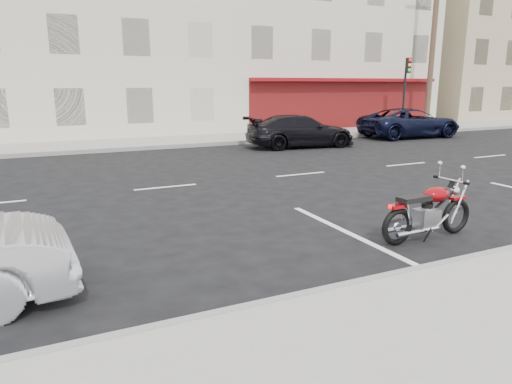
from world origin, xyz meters
The scene contains 13 objects.
ground centered at (0.00, 0.00, 0.00)m, with size 120.00×120.00×0.00m, color black.
sidewalk_far centered at (-5.00, 8.70, 0.07)m, with size 80.00×3.40×0.15m, color gray.
curb_near centered at (-5.00, -7.00, 0.08)m, with size 80.00×0.12×0.16m, color gray.
curb_far centered at (-5.00, 7.00, 0.08)m, with size 80.00×0.12×0.16m, color gray.
bldg_cream centered at (-2.00, 16.30, 5.75)m, with size 12.00×12.00×11.50m, color beige.
bldg_corner centered at (11.00, 16.30, 6.25)m, with size 14.00×12.00×12.50m, color beige.
bldg_far_east centered at (26.00, 16.30, 5.50)m, with size 12.00×12.00×11.00m, color tan.
utility_pole centered at (15.50, 8.60, 4.74)m, with size 1.80×0.30×9.00m.
traffic_light centered at (13.50, 8.33, 2.56)m, with size 0.26×0.30×3.80m.
fire_hydrant centered at (12.00, 8.50, 0.53)m, with size 0.20×0.20×0.72m.
motorcycle centered at (1.72, -5.81, 0.45)m, with size 1.99×0.66×1.00m.
suv_far centered at (11.75, 5.98, 0.71)m, with size 2.35×5.09×1.42m, color black.
car_far centered at (5.03, 5.16, 0.67)m, with size 1.86×4.58×1.33m, color black.
Camera 1 is at (-4.75, -11.27, 2.57)m, focal length 32.00 mm.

